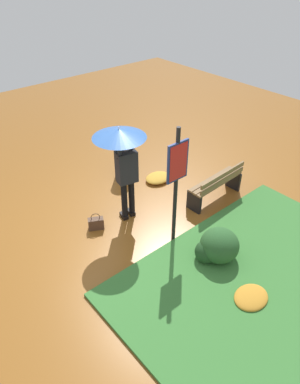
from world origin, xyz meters
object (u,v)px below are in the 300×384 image
Objects in this scene: info_sign_post at (177,175)px; trash_bin at (123,160)px; person_with_umbrella at (123,151)px; park_bench at (217,184)px; handbag at (96,223)px.

info_sign_post reaches higher than trash_bin.
info_sign_post is at bearing 105.41° from person_with_umbrella.
person_with_umbrella is 1.46× the size of park_bench.
park_bench is at bearing 113.21° from trash_bin.
handbag is 2.05m from trash_bin.
info_sign_post is at bearing 74.69° from trash_bin.
person_with_umbrella is 2.32m from park_bench.
handbag is 2.67m from park_bench.
info_sign_post is 2.02m from handbag.
handbag is at bearing -52.36° from info_sign_post.
park_bench is at bearing 158.17° from person_with_umbrella.
handbag is (0.63, -0.12, -1.42)m from person_with_umbrella.
info_sign_post reaches higher than park_bench.
person_with_umbrella is at bearing 54.48° from trash_bin.
handbag is at bearing -19.19° from park_bench.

